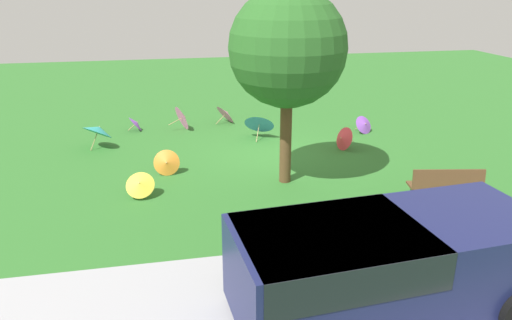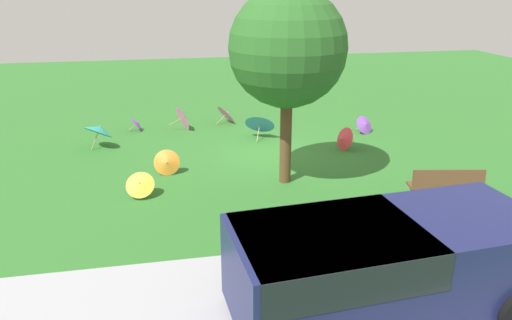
% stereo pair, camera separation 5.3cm
% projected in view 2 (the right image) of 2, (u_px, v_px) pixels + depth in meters
% --- Properties ---
extents(ground, '(40.00, 40.00, 0.00)m').
position_uv_depth(ground, '(275.00, 158.00, 13.97)').
color(ground, '#2D6B28').
extents(road_strip, '(40.00, 4.24, 0.01)m').
position_uv_depth(road_strip, '(380.00, 313.00, 7.45)').
color(road_strip, '#9E9EA3').
rests_on(road_strip, ground).
extents(van_dark, '(4.73, 2.42, 1.53)m').
position_uv_depth(van_dark, '(377.00, 262.00, 7.11)').
color(van_dark, '#191E4C').
rests_on(van_dark, ground).
extents(park_bench, '(1.66, 0.76, 0.90)m').
position_uv_depth(park_bench, '(445.00, 186.00, 10.88)').
color(park_bench, brown).
rests_on(park_bench, ground).
extents(shade_tree, '(2.78, 2.78, 4.72)m').
position_uv_depth(shade_tree, '(288.00, 49.00, 11.23)').
color(shade_tree, brown).
rests_on(shade_tree, ground).
extents(parasol_blue_0, '(1.21, 1.13, 0.93)m').
position_uv_depth(parasol_blue_0, '(260.00, 122.00, 15.65)').
color(parasol_blue_0, tan).
rests_on(parasol_blue_0, ground).
extents(parasol_pink_0, '(0.83, 0.96, 0.71)m').
position_uv_depth(parasol_pink_0, '(227.00, 113.00, 17.33)').
color(parasol_pink_0, tan).
rests_on(parasol_pink_0, ground).
extents(parasol_pink_1, '(0.85, 0.95, 0.85)m').
position_uv_depth(parasol_pink_1, '(184.00, 117.00, 16.57)').
color(parasol_pink_1, tan).
rests_on(parasol_pink_1, ground).
extents(parasol_purple_1, '(0.76, 0.70, 0.59)m').
position_uv_depth(parasol_purple_1, '(365.00, 125.00, 16.19)').
color(parasol_purple_1, tan).
rests_on(parasol_purple_1, ground).
extents(parasol_purple_2, '(0.56, 0.65, 0.53)m').
position_uv_depth(parasol_purple_2, '(137.00, 123.00, 16.48)').
color(parasol_purple_2, tan).
rests_on(parasol_purple_2, ground).
extents(parasol_orange_0, '(0.70, 0.68, 0.68)m').
position_uv_depth(parasol_orange_0, '(167.00, 163.00, 12.67)').
color(parasol_orange_0, tan).
rests_on(parasol_orange_0, ground).
extents(parasol_red_2, '(0.68, 0.78, 0.71)m').
position_uv_depth(parasol_red_2, '(343.00, 138.00, 14.55)').
color(parasol_red_2, tan).
rests_on(parasol_red_2, ground).
extents(parasol_yellow_1, '(0.74, 0.68, 0.64)m').
position_uv_depth(parasol_yellow_1, '(140.00, 184.00, 11.31)').
color(parasol_yellow_1, tan).
rests_on(parasol_yellow_1, ground).
extents(parasol_teal_0, '(1.27, 1.27, 0.89)m').
position_uv_depth(parasol_teal_0, '(99.00, 130.00, 14.69)').
color(parasol_teal_0, tan).
rests_on(parasol_teal_0, ground).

